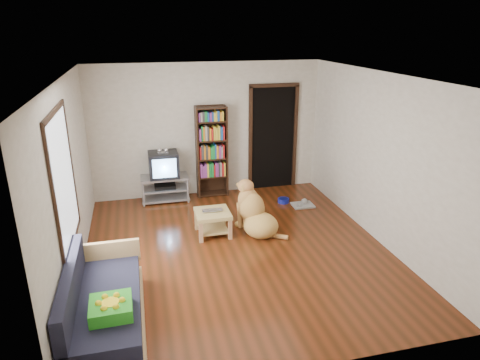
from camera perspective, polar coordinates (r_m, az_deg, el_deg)
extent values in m
plane|color=#56230E|center=(6.62, -0.39, -9.31)|extent=(5.00, 5.00, 0.00)
plane|color=white|center=(5.81, -0.45, 13.67)|extent=(5.00, 5.00, 0.00)
plane|color=beige|center=(8.46, -4.39, 6.64)|extent=(4.50, 0.00, 4.50)
plane|color=beige|center=(3.91, 8.28, -9.95)|extent=(4.50, 0.00, 4.50)
plane|color=beige|center=(6.01, -21.75, -0.31)|extent=(0.00, 5.00, 5.00)
plane|color=beige|center=(6.94, 17.97, 2.76)|extent=(0.00, 5.00, 5.00)
cube|color=green|center=(4.79, -16.82, -16.02)|extent=(0.44, 0.44, 0.14)
imported|color=silver|center=(6.90, -3.63, -4.24)|extent=(0.33, 0.21, 0.03)
cylinder|color=navy|center=(8.33, 5.81, -2.73)|extent=(0.22, 0.22, 0.08)
cube|color=#969696|center=(8.23, 8.36, -3.33)|extent=(0.40, 0.33, 0.03)
cube|color=white|center=(5.48, -22.47, -0.09)|extent=(0.02, 1.30, 1.60)
cube|color=black|center=(5.28, -23.59, 8.31)|extent=(0.03, 1.42, 0.06)
cube|color=black|center=(5.79, -21.35, -7.73)|extent=(0.03, 1.42, 0.06)
cube|color=black|center=(4.83, -23.47, -2.84)|extent=(0.03, 0.06, 1.70)
cube|color=black|center=(6.14, -21.59, 2.09)|extent=(0.03, 0.06, 1.70)
cube|color=black|center=(8.82, 4.39, 5.52)|extent=(0.90, 0.02, 2.10)
cube|color=black|center=(8.67, 1.39, 5.32)|extent=(0.07, 0.05, 2.14)
cube|color=black|center=(8.96, 7.35, 5.65)|extent=(0.07, 0.05, 2.14)
cube|color=black|center=(8.60, 4.61, 12.49)|extent=(1.03, 0.05, 0.07)
cube|color=#99999E|center=(8.35, -10.05, 0.35)|extent=(0.90, 0.45, 0.04)
cube|color=#99999E|center=(8.43, -9.95, -1.12)|extent=(0.86, 0.42, 0.03)
cube|color=#99999E|center=(8.50, -9.88, -2.32)|extent=(0.90, 0.45, 0.04)
cylinder|color=#99999E|center=(8.23, -12.76, -1.85)|extent=(0.04, 0.04, 0.50)
cylinder|color=#99999E|center=(8.28, -6.95, -1.36)|extent=(0.04, 0.04, 0.50)
cylinder|color=#99999E|center=(8.60, -12.84, -0.89)|extent=(0.04, 0.04, 0.50)
cylinder|color=#99999E|center=(8.65, -7.29, -0.43)|extent=(0.04, 0.04, 0.50)
cube|color=black|center=(8.41, -9.97, -0.80)|extent=(0.40, 0.30, 0.07)
cube|color=black|center=(8.27, -10.15, 2.05)|extent=(0.55, 0.48, 0.48)
cube|color=black|center=(8.46, -10.25, 2.45)|extent=(0.40, 0.14, 0.36)
cube|color=#8CBFF2|center=(8.04, -10.02, 1.53)|extent=(0.44, 0.02, 0.36)
cube|color=silver|center=(8.15, -10.23, 3.62)|extent=(0.20, 0.07, 0.02)
sphere|color=silver|center=(8.13, -10.67, 3.89)|extent=(0.09, 0.09, 0.09)
sphere|color=silver|center=(8.14, -9.83, 3.95)|extent=(0.09, 0.09, 0.09)
cube|color=black|center=(8.37, -5.72, 3.63)|extent=(0.03, 0.30, 1.80)
cube|color=black|center=(8.46, -1.89, 3.91)|extent=(0.03, 0.30, 1.80)
cube|color=black|center=(8.54, -3.97, 4.02)|extent=(0.60, 0.02, 1.80)
cube|color=black|center=(8.69, -3.67, -1.74)|extent=(0.56, 0.28, 0.02)
cube|color=black|center=(8.56, -3.72, 0.56)|extent=(0.56, 0.28, 0.03)
cube|color=black|center=(8.45, -3.78, 2.92)|extent=(0.56, 0.28, 0.02)
cube|color=black|center=(8.35, -3.83, 5.35)|extent=(0.56, 0.28, 0.02)
cube|color=black|center=(8.26, -3.89, 7.84)|extent=(0.56, 0.28, 0.02)
cube|color=black|center=(8.21, -3.94, 9.61)|extent=(0.56, 0.28, 0.02)
cube|color=tan|center=(5.27, -17.17, -17.43)|extent=(0.80, 1.80, 0.22)
cube|color=#1E1E2D|center=(5.15, -17.43, -15.47)|extent=(0.74, 1.74, 0.18)
cube|color=#1E1E2D|center=(5.04, -21.69, -13.15)|extent=(0.12, 1.74, 0.40)
cube|color=tan|center=(5.79, -17.21, -9.23)|extent=(0.80, 0.06, 0.30)
cube|color=tan|center=(6.95, -3.67, -4.47)|extent=(0.55, 0.55, 0.06)
cube|color=tan|center=(7.06, -3.62, -6.47)|extent=(0.45, 0.45, 0.03)
cube|color=tan|center=(6.79, -5.23, -6.99)|extent=(0.06, 0.06, 0.34)
cube|color=tan|center=(6.86, -1.33, -6.59)|extent=(0.06, 0.06, 0.34)
cube|color=tan|center=(7.21, -5.82, -5.34)|extent=(0.06, 0.06, 0.34)
cube|color=tan|center=(7.28, -2.14, -4.99)|extent=(0.06, 0.06, 0.34)
ellipsoid|color=#D8AE53|center=(7.00, 2.77, -6.06)|extent=(0.75, 0.78, 0.41)
ellipsoid|color=tan|center=(7.06, 1.64, -3.81)|extent=(0.54, 0.56, 0.54)
ellipsoid|color=#B78046|center=(7.08, 1.09, -2.56)|extent=(0.45, 0.43, 0.39)
ellipsoid|color=#BE8449|center=(7.05, 0.76, -0.84)|extent=(0.34, 0.36, 0.24)
ellipsoid|color=tan|center=(7.16, 0.10, -0.75)|extent=(0.18, 0.23, 0.10)
sphere|color=black|center=(7.23, -0.38, -0.53)|extent=(0.05, 0.05, 0.05)
ellipsoid|color=#B38A44|center=(6.97, 0.39, -1.19)|extent=(0.09, 0.10, 0.16)
ellipsoid|color=tan|center=(7.08, 1.57, -0.86)|extent=(0.09, 0.10, 0.16)
cylinder|color=#BA9347|center=(7.23, -0.01, -4.70)|extent=(0.13, 0.16, 0.44)
cylinder|color=#D4B351|center=(7.33, 1.05, -4.36)|extent=(0.13, 0.16, 0.44)
sphere|color=tan|center=(7.36, -0.27, -5.94)|extent=(0.11, 0.11, 0.11)
sphere|color=#D78B53|center=(7.45, 0.77, -5.59)|extent=(0.11, 0.11, 0.11)
cylinder|color=tan|center=(6.98, 4.88, -7.44)|extent=(0.36, 0.29, 0.09)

